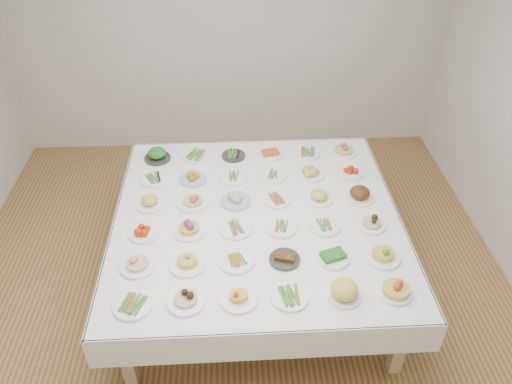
{
  "coord_description": "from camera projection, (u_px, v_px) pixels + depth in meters",
  "views": [
    {
      "loc": [
        0.02,
        -3.03,
        3.4
      ],
      "look_at": [
        0.21,
        0.27,
        0.88
      ],
      "focal_mm": 35.0,
      "sensor_mm": 36.0,
      "label": 1
    }
  ],
  "objects": [
    {
      "name": "dish_21",
      "position": [
        277.0,
        200.0,
        4.25
      ],
      "size": [
        0.23,
        0.23,
        0.05
      ],
      "color": "white",
      "rests_on": "display_table"
    },
    {
      "name": "dish_8",
      "position": [
        237.0,
        261.0,
        3.67
      ],
      "size": [
        0.26,
        0.26,
        0.05
      ],
      "color": "white",
      "rests_on": "display_table"
    },
    {
      "name": "dish_4",
      "position": [
        344.0,
        291.0,
        3.38
      ],
      "size": [
        0.23,
        0.23,
        0.14
      ],
      "color": "white",
      "rests_on": "display_table"
    },
    {
      "name": "dish_20",
      "position": [
        236.0,
        198.0,
        4.23
      ],
      "size": [
        0.26,
        0.26,
        0.1
      ],
      "color": "#4C66B2",
      "rests_on": "display_table"
    },
    {
      "name": "dish_14",
      "position": [
        236.0,
        228.0,
        3.95
      ],
      "size": [
        0.26,
        0.26,
        0.06
      ],
      "color": "white",
      "rests_on": "display_table"
    },
    {
      "name": "dish_2",
      "position": [
        239.0,
        295.0,
        3.36
      ],
      "size": [
        0.26,
        0.26,
        0.13
      ],
      "color": "white",
      "rests_on": "display_table"
    },
    {
      "name": "dish_13",
      "position": [
        189.0,
        225.0,
        3.9
      ],
      "size": [
        0.26,
        0.25,
        0.15
      ],
      "color": "white",
      "rests_on": "display_table"
    },
    {
      "name": "dish_11",
      "position": [
        384.0,
        250.0,
        3.67
      ],
      "size": [
        0.26,
        0.26,
        0.17
      ],
      "color": "white",
      "rests_on": "display_table"
    },
    {
      "name": "dish_26",
      "position": [
        234.0,
        177.0,
        4.51
      ],
      "size": [
        0.26,
        0.26,
        0.05
      ],
      "color": "white",
      "rests_on": "display_table"
    },
    {
      "name": "dish_3",
      "position": [
        290.0,
        296.0,
        3.39
      ],
      "size": [
        0.26,
        0.25,
        0.06
      ],
      "color": "white",
      "rests_on": "display_table"
    },
    {
      "name": "dish_31",
      "position": [
        196.0,
        155.0,
        4.79
      ],
      "size": [
        0.27,
        0.25,
        0.06
      ],
      "color": "white",
      "rests_on": "display_table"
    },
    {
      "name": "dish_10",
      "position": [
        333.0,
        254.0,
        3.68
      ],
      "size": [
        0.24,
        0.24,
        0.11
      ],
      "color": "white",
      "rests_on": "display_table"
    },
    {
      "name": "dish_12",
      "position": [
        144.0,
        230.0,
        3.9
      ],
      "size": [
        0.24,
        0.24,
        0.1
      ],
      "color": "white",
      "rests_on": "display_table"
    },
    {
      "name": "dish_0",
      "position": [
        133.0,
        304.0,
        3.34
      ],
      "size": [
        0.28,
        0.26,
        0.06
      ],
      "color": "white",
      "rests_on": "display_table"
    },
    {
      "name": "dish_35",
      "position": [
        344.0,
        147.0,
        4.82
      ],
      "size": [
        0.25,
        0.25,
        0.15
      ],
      "color": "white",
      "rests_on": "display_table"
    },
    {
      "name": "dish_1",
      "position": [
        185.0,
        295.0,
        3.34
      ],
      "size": [
        0.26,
        0.26,
        0.15
      ],
      "color": "white",
      "rests_on": "display_table"
    },
    {
      "name": "dish_19",
      "position": [
        192.0,
        198.0,
        4.19
      ],
      "size": [
        0.26,
        0.26,
        0.14
      ],
      "color": "white",
      "rests_on": "display_table"
    },
    {
      "name": "dish_25",
      "position": [
        193.0,
        177.0,
        4.48
      ],
      "size": [
        0.24,
        0.24,
        0.09
      ],
      "color": "#4C66B2",
      "rests_on": "display_table"
    },
    {
      "name": "dish_18",
      "position": [
        150.0,
        201.0,
        4.18
      ],
      "size": [
        0.24,
        0.24,
        0.12
      ],
      "color": "white",
      "rests_on": "display_table"
    },
    {
      "name": "dish_34",
      "position": [
        308.0,
        153.0,
        4.83
      ],
      "size": [
        0.23,
        0.23,
        0.05
      ],
      "color": "white",
      "rests_on": "display_table"
    },
    {
      "name": "dish_33",
      "position": [
        270.0,
        152.0,
        4.8
      ],
      "size": [
        0.23,
        0.23,
        0.1
      ],
      "color": "white",
      "rests_on": "display_table"
    },
    {
      "name": "dish_7",
      "position": [
        187.0,
        259.0,
        3.62
      ],
      "size": [
        0.26,
        0.26,
        0.14
      ],
      "color": "white",
      "rests_on": "display_table"
    },
    {
      "name": "dish_9",
      "position": [
        285.0,
        257.0,
        3.68
      ],
      "size": [
        0.23,
        0.23,
        0.09
      ],
      "color": "#2C2A27",
      "rests_on": "display_table"
    },
    {
      "name": "dish_28",
      "position": [
        312.0,
        172.0,
        4.53
      ],
      "size": [
        0.22,
        0.22,
        0.1
      ],
      "color": "white",
      "rests_on": "display_table"
    },
    {
      "name": "dish_6",
      "position": [
        137.0,
        261.0,
        3.61
      ],
      "size": [
        0.27,
        0.27,
        0.14
      ],
      "color": "white",
      "rests_on": "display_table"
    },
    {
      "name": "dish_16",
      "position": [
        324.0,
        225.0,
        3.98
      ],
      "size": [
        0.25,
        0.25,
        0.05
      ],
      "color": "white",
      "rests_on": "display_table"
    },
    {
      "name": "dish_23",
      "position": [
        360.0,
        192.0,
        4.25
      ],
      "size": [
        0.25,
        0.25,
        0.14
      ],
      "color": "white",
      "rests_on": "display_table"
    },
    {
      "name": "dish_30",
      "position": [
        157.0,
        153.0,
        4.74
      ],
      "size": [
        0.25,
        0.25,
        0.14
      ],
      "color": "#2C2A27",
      "rests_on": "display_table"
    },
    {
      "name": "dish_22",
      "position": [
        319.0,
        195.0,
        4.24
      ],
      "size": [
        0.23,
        0.23,
        0.12
      ],
      "color": "white",
      "rests_on": "display_table"
    },
    {
      "name": "room_envelope",
      "position": [
        228.0,
        105.0,
        3.35
      ],
      "size": [
        5.02,
        5.02,
        2.81
      ],
      "color": "#9D7841",
      "rests_on": "ground"
    },
    {
      "name": "dish_17",
      "position": [
        372.0,
        220.0,
        3.97
      ],
      "size": [
        0.23,
        0.23,
        0.13
      ],
      "color": "white",
      "rests_on": "display_table"
    },
    {
      "name": "dish_32",
      "position": [
        233.0,
        155.0,
        4.8
      ],
      "size": [
        0.22,
        0.22,
        0.05
      ],
      "color": "#2C2A27",
      "rests_on": "display_table"
    },
    {
      "name": "dish_29",
      "position": [
        350.0,
        170.0,
        4.56
      ],
      "size": [
        0.23,
        0.23,
        0.1
      ],
      "color": "white",
      "rests_on": "display_table"
    },
    {
      "name": "dish_5",
      "position": [
        397.0,
        287.0,
        3.4
      ],
      "size": [
        0.23,
        0.22,
        0.14
      ],
      "color": "white",
      "rests_on": "display_table"
    },
    {
      "name": "dish_24",
      "position": [
        154.0,
        178.0,
        4.49
      ],
      "size": [
        0.26,
        0.26,
        0.06
      ],
      "color": "white",
      "rests_on": "display_table"
    },
    {
      "name": "display_table",
      "position": [
        257.0,
        221.0,
        4.15
      ],
      "size": [
        2.36,
        2.36,
        0.75
      ],
      "color": "white",
      "rests_on": "ground"
    },
    {
      "name": "dish_27",
      "position": [
        273.0,
        175.0,
        4.54
      ],
      "size": [
        0.24,
        0.24,
        0.05
      ],
      "color": "white",
      "rests_on": "display_table"
    },
    {
      "name": "dish_15",
      "position": [
        281.0,
        227.0,
        3.97
      ],
      "size": [
        0.25,
        0.25,
        0.05
      ],
      "color": "white",
      "rests_on": "display_table"
    }
  ]
}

